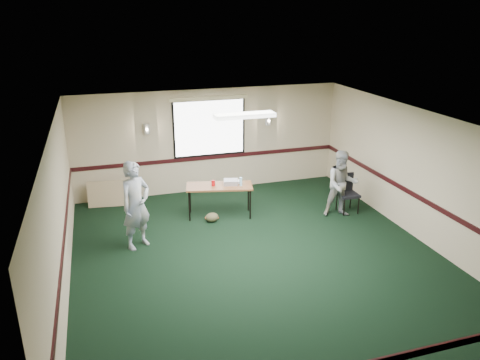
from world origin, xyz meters
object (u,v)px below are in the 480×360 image
object	(u,v)px
conference_chair	(347,190)
person_left	(136,205)
folding_table	(219,188)
person_right	(342,184)
projector	(231,182)

from	to	relation	value
conference_chair	person_left	bearing A→B (deg)	-175.06
folding_table	person_left	bearing A→B (deg)	-140.63
folding_table	person_right	world-z (taller)	person_right
person_left	person_right	bearing A→B (deg)	-30.73
folding_table	person_right	distance (m)	2.82
folding_table	person_left	world-z (taller)	person_left
person_right	conference_chair	bearing A→B (deg)	52.32
folding_table	conference_chair	world-z (taller)	conference_chair
folding_table	person_right	xyz separation A→B (m)	(2.70, -0.82, 0.09)
folding_table	projector	size ratio (longest dim) A/B	4.95
conference_chair	person_right	size ratio (longest dim) A/B	0.58
folding_table	conference_chair	distance (m)	3.04
conference_chair	person_left	world-z (taller)	person_left
folding_table	projector	xyz separation A→B (m)	(0.27, -0.00, 0.11)
projector	person_left	distance (m)	2.45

